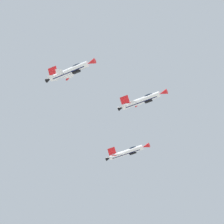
{
  "coord_description": "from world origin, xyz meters",
  "views": [
    {
      "loc": [
        4.53,
        -4.69,
        1.5
      ],
      "look_at": [
        2.4,
        86.63,
        98.43
      ],
      "focal_mm": 70.5,
      "sensor_mm": 36.0,
      "label": 1
    }
  ],
  "objects": [
    {
      "name": "fighter_jet_left_wing",
      "position": [
        6.98,
        105.88,
        99.09
      ],
      "size": [
        15.02,
        9.66,
        6.39
      ],
      "rotation": [
        0.0,
        0.67,
        4.27
      ],
      "color": "white"
    },
    {
      "name": "fighter_jet_right_wing",
      "position": [
        -9.18,
        71.48,
        99.5
      ],
      "size": [
        15.02,
        9.78,
        6.02
      ],
      "rotation": [
        0.0,
        0.62,
        4.27
      ],
      "color": "white"
    },
    {
      "name": "fighter_jet_lead",
      "position": [
        11.44,
        82.97,
        99.4
      ],
      "size": [
        15.02,
        9.6,
        6.54
      ],
      "rotation": [
        0.0,
        0.69,
        4.27
      ],
      "color": "white"
    }
  ]
}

